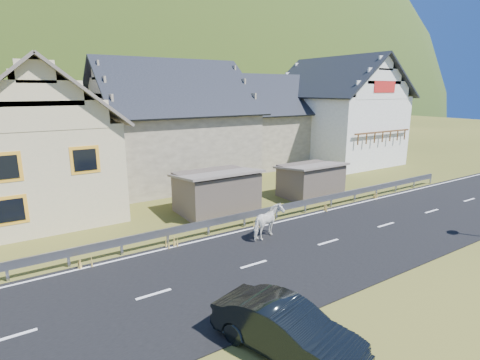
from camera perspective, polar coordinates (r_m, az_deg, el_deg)
ground at (r=17.18m, az=13.28°, el=-9.32°), size 160.00×160.00×0.00m
road at (r=17.17m, az=13.28°, el=-9.26°), size 60.00×7.00×0.04m
lane_markings at (r=17.16m, az=13.28°, el=-9.18°), size 60.00×6.60×0.01m
guardrail at (r=19.53m, az=5.61°, el=-4.42°), size 28.10×0.09×0.75m
shed_left at (r=20.56m, az=-3.64°, el=-1.89°), size 4.30×3.30×2.40m
shed_right at (r=23.95m, az=10.68°, el=-0.12°), size 3.80×2.90×2.20m
house_cream at (r=23.00m, az=-28.79°, el=6.38°), size 7.80×9.80×8.30m
house_stone_a at (r=27.99m, az=-10.55°, el=9.39°), size 10.80×9.80×8.90m
house_stone_b at (r=34.70m, az=3.82°, el=9.70°), size 9.80×8.80×8.10m
house_white at (r=36.41m, az=14.49°, el=10.79°), size 8.80×10.80×9.70m
mountain at (r=193.39m, az=-27.53°, el=4.17°), size 440.00×280.00×260.00m
horse at (r=17.00m, az=4.31°, el=-6.41°), size 1.40×1.92×1.48m
car at (r=10.29m, az=7.11°, el=-21.63°), size 2.60×4.29×1.34m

